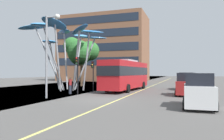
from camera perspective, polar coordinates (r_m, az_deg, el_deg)
The scene contains 13 objects.
ground at distance 18.37m, azimuth -5.21°, elevation -7.71°, with size 120.00×240.00×0.10m.
red_bus at distance 27.34m, azimuth 3.71°, elevation -0.97°, with size 3.40×11.53×3.75m.
leaf_sculpture at distance 28.58m, azimuth -11.98°, elevation 8.47°, with size 11.09×10.82×8.55m.
traffic_light_kerb_near at distance 22.25m, azimuth -8.96°, elevation 0.68°, with size 0.28×0.42×3.76m.
traffic_light_kerb_far at distance 26.43m, azimuth -4.96°, elevation 0.13°, with size 0.28×0.42×3.54m.
traffic_light_island_mid at distance 33.06m, azimuth 0.44°, elevation -0.29°, with size 0.28×0.42×3.31m.
car_parked_near at distance 14.99m, azimuth 21.45°, elevation -5.19°, with size 1.91×4.18×2.17m.
car_parked_mid at distance 22.39m, azimuth 18.61°, elevation -3.67°, with size 2.03×3.85×2.18m.
car_parked_far at distance 29.88m, azimuth 18.58°, elevation -2.85°, with size 1.91×4.37×2.21m.
street_lamp at distance 19.75m, azimuth -15.83°, elevation 6.28°, with size 1.39×0.44×7.17m.
tree_pavement_near at distance 35.94m, azimuth -8.06°, elevation 4.68°, with size 5.24×5.36×7.84m.
pedestrian at distance 23.24m, azimuth -10.74°, elevation -3.96°, with size 0.34×0.34×1.71m.
backdrop_building at distance 59.15m, azimuth -2.12°, elevation 5.44°, with size 22.51×11.61×16.92m.
Camera 1 is at (6.56, -16.72, 2.22)m, focal length 35.41 mm.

